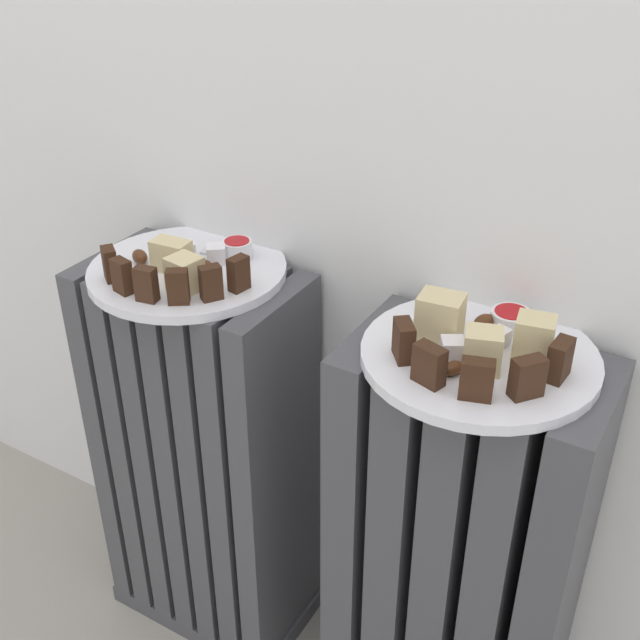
{
  "coord_description": "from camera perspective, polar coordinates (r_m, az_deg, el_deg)",
  "views": [
    {
      "loc": [
        0.4,
        -0.41,
        1.07
      ],
      "look_at": [
        0.0,
        0.28,
        0.6
      ],
      "focal_mm": 44.65,
      "sensor_mm": 36.0,
      "label": 1
    }
  ],
  "objects": [
    {
      "name": "radiator_left",
      "position": [
        1.19,
        -8.18,
        -10.01
      ],
      "size": [
        0.3,
        0.17,
        0.61
      ],
      "color": "#47474C",
      "rests_on": "ground_plane"
    },
    {
      "name": "radiator_right",
      "position": [
        1.05,
        9.56,
        -17.01
      ],
      "size": [
        0.3,
        0.17,
        0.61
      ],
      "color": "#47474C",
      "rests_on": "ground_plane"
    },
    {
      "name": "plate_left",
      "position": [
        1.02,
        -9.46,
        3.51
      ],
      "size": [
        0.25,
        0.25,
        0.01
      ],
      "primitive_type": "cylinder",
      "color": "white",
      "rests_on": "radiator_left"
    },
    {
      "name": "plate_right",
      "position": [
        0.85,
        11.35,
        -2.58
      ],
      "size": [
        0.25,
        0.25,
        0.01
      ],
      "primitive_type": "cylinder",
      "color": "white",
      "rests_on": "radiator_right"
    },
    {
      "name": "dark_cake_slice_left_0",
      "position": [
        0.99,
        -14.82,
        3.89
      ],
      "size": [
        0.03,
        0.03,
        0.04
      ],
      "primitive_type": "cube",
      "rotation": [
        0.0,
        0.0,
        -0.64
      ],
      "color": "#382114",
      "rests_on": "plate_left"
    },
    {
      "name": "dark_cake_slice_left_1",
      "position": [
        0.96,
        -14.0,
        3.07
      ],
      "size": [
        0.03,
        0.02,
        0.04
      ],
      "primitive_type": "cube",
      "rotation": [
        0.0,
        0.0,
        -0.23
      ],
      "color": "#382114",
      "rests_on": "plate_left"
    },
    {
      "name": "dark_cake_slice_left_2",
      "position": [
        0.94,
        -12.36,
        2.51
      ],
      "size": [
        0.03,
        0.02,
        0.04
      ],
      "primitive_type": "cube",
      "rotation": [
        0.0,
        0.0,
        0.17
      ],
      "color": "#382114",
      "rests_on": "plate_left"
    },
    {
      "name": "dark_cake_slice_left_3",
      "position": [
        0.92,
        -10.15,
        2.36
      ],
      "size": [
        0.03,
        0.03,
        0.04
      ],
      "primitive_type": "cube",
      "rotation": [
        0.0,
        0.0,
        0.58
      ],
      "color": "#382114",
      "rests_on": "plate_left"
    },
    {
      "name": "dark_cake_slice_left_4",
      "position": [
        0.93,
        -7.83,
        2.65
      ],
      "size": [
        0.03,
        0.03,
        0.04
      ],
      "primitive_type": "cube",
      "rotation": [
        0.0,
        0.0,
        0.99
      ],
      "color": "#382114",
      "rests_on": "plate_left"
    },
    {
      "name": "dark_cake_slice_left_5",
      "position": [
        0.94,
        -5.85,
        3.33
      ],
      "size": [
        0.02,
        0.03,
        0.04
      ],
      "primitive_type": "cube",
      "rotation": [
        0.0,
        0.0,
        1.4
      ],
      "color": "#382114",
      "rests_on": "plate_left"
    },
    {
      "name": "marble_cake_slice_left_0",
      "position": [
        1.0,
        -10.59,
        4.56
      ],
      "size": [
        0.05,
        0.03,
        0.04
      ],
      "primitive_type": "cube",
      "rotation": [
        0.0,
        0.0,
        0.09
      ],
      "color": "beige",
      "rests_on": "plate_left"
    },
    {
      "name": "marble_cake_slice_left_1",
      "position": [
        0.95,
        -9.66,
        3.29
      ],
      "size": [
        0.04,
        0.04,
        0.04
      ],
      "primitive_type": "cube",
      "rotation": [
        0.0,
        0.0,
        -0.16
      ],
      "color": "beige",
      "rests_on": "plate_left"
    },
    {
      "name": "turkish_delight_left_0",
      "position": [
        1.02,
        -7.45,
        4.7
      ],
      "size": [
        0.03,
        0.03,
        0.02
      ],
      "primitive_type": "cube",
      "rotation": [
        0.0,
        0.0,
        0.65
      ],
      "color": "white",
      "rests_on": "plate_left"
    },
    {
      "name": "turkish_delight_left_1",
      "position": [
        1.04,
        -9.56,
        4.97
      ],
      "size": [
        0.03,
        0.03,
        0.02
      ],
      "primitive_type": "cube",
      "rotation": [
        0.0,
        0.0,
        0.93
      ],
      "color": "white",
      "rests_on": "plate_left"
    },
    {
      "name": "medjool_date_left_0",
      "position": [
        1.03,
        -12.79,
        4.45
      ],
      "size": [
        0.03,
        0.03,
        0.02
      ],
      "primitive_type": "ellipsoid",
      "rotation": [
        0.0,
        0.0,
        2.59
      ],
      "color": "#4C2814",
      "rests_on": "plate_left"
    },
    {
      "name": "medjool_date_left_1",
      "position": [
        0.99,
        -8.26,
        3.8
      ],
      "size": [
        0.02,
        0.02,
        0.02
      ],
      "primitive_type": "ellipsoid",
      "rotation": [
        0.0,
        0.0,
        3.08
      ],
      "color": "#4C2814",
      "rests_on": "plate_left"
    },
    {
      "name": "medjool_date_left_2",
      "position": [
        1.05,
        -10.39,
        5.26
      ],
      "size": [
        0.03,
        0.03,
        0.02
      ],
      "primitive_type": "ellipsoid",
      "rotation": [
        0.0,
        0.0,
        0.93
      ],
      "color": "#4C2814",
      "rests_on": "plate_left"
    },
    {
      "name": "jam_bowl_left",
      "position": [
        1.02,
        -5.96,
        5.15
      ],
      "size": [
        0.04,
        0.04,
        0.02
      ],
      "color": "white",
      "rests_on": "plate_left"
    },
    {
      "name": "dark_cake_slice_right_0",
      "position": [
        0.81,
        6.02,
        -1.49
      ],
      "size": [
        0.03,
        0.04,
        0.04
      ],
      "primitive_type": "cube",
      "rotation": [
        0.0,
        0.0,
        -0.9
      ],
      "color": "#382114",
      "rests_on": "plate_right"
    },
    {
      "name": "dark_cake_slice_right_1",
      "position": [
        0.78,
        7.83,
        -3.21
      ],
      "size": [
        0.04,
        0.03,
        0.04
      ],
      "primitive_type": "cube",
      "rotation": [
        0.0,
        0.0,
        -0.3
      ],
      "color": "#382114",
      "rests_on": "plate_right"
    },
    {
      "name": "dark_cake_slice_right_2",
      "position": [
        0.77,
        11.17,
        -4.21
      ],
      "size": [
        0.04,
        0.03,
        0.04
      ],
      "primitive_type": "cube",
      "rotation": [
        0.0,
        0.0,
        0.3
      ],
      "color": "#382114",
      "rests_on": "plate_right"
    },
    {
      "name": "dark_cake_slice_right_3",
      "position": [
        0.78,
        14.65,
        -4.01
      ],
      "size": [
        0.03,
        0.04,
        0.04
      ],
      "primitive_type": "cube",
      "rotation": [
        0.0,
        0.0,
        0.9
      ],
      "color": "#382114",
      "rests_on": "plate_right"
    },
    {
      "name": "dark_cake_slice_right_4",
      "position": [
        0.81,
        16.8,
        -2.76
      ],
      "size": [
        0.02,
        0.03,
        0.04
      ],
      "primitive_type": "cube",
      "rotation": [
        0.0,
        0.0,
        1.5
      ],
      "color": "#382114",
      "rests_on": "plate_right"
    },
    {
      "name": "marble_cake_slice_right_0",
      "position": [
        0.83,
        15.08,
        -1.35
      ],
      "size": [
        0.04,
        0.04,
        0.05
      ],
      "primitive_type": "cube",
      "rotation": [
        0.0,
        0.0,
        0.19
      ],
      "color": "beige",
      "rests_on": "plate_right"
    },
    {
      "name": "marble_cake_slice_right_1",
      "position": [
        0.81,
        11.59,
        -2.12
      ],
      "size": [
        0.05,
        0.04,
        0.04
      ],
      "primitive_type": "cube",
      "rotation": [
        0.0,
        0.0,
        0.33
      ],
      "color": "beige",
      "rests_on": "plate_right"
    },
    {
      "name": "marble_cake_slice_right_2",
      "position": [
        0.85,
        8.59,
        0.17
      ],
      "size": [
        0.05,
        0.04,
        0.05
      ],
      "primitive_type": "cube",
      "rotation": [
        0.0,
        0.0,
        0.11
      ],
      "color": "beige",
      "rests_on": "plate_right"
    },
    {
      "name": "turkish_delight_right_0",
      "position": [
        0.82,
        9.46,
        -2.09
      ],
      "size": [
        0.03,
        0.03,
        0.02
      ],
      "primitive_type": "cube",
      "rotation": [
        0.0,
        0.0,
        0.52
      ],
      "color": "white",
      "rests_on": "plate_right"
    },
    {
      "name": "turkish_delight_right_1",
      "position": [
        0.86,
        12.77,
        -1.19
      ],
      "size": [
        0.02,
        0.02,
        0.02
      ],
      "primitive_type": "cube",
      "rotation": [
        0.0,
        0.0,
        1.3
      ],
      "color": "white",
      "rests_on": "plate_right"
    },
    {
      "name": "medjool_date_right_0",
      "position": [
        0.88,
        11.68,
        -0.16
      ],
      "size": [
        0.03,
        0.03,
        0.02
      ],
      "primitive_type": "ellipsoid",
      "rotation": [
        0.0,
        0.0,
        1.13
      ],
      "color": "#4C2814",
      "rests_on": "plate_right"
    },
    {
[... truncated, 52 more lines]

